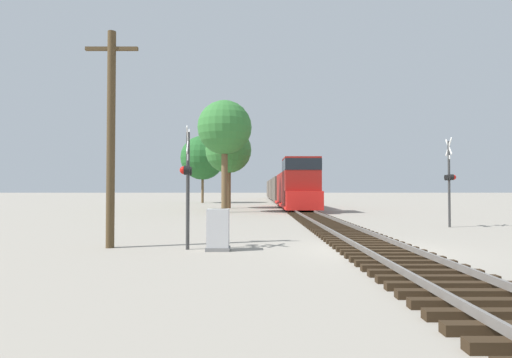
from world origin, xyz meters
The scene contains 10 objects.
ground_plane centered at (0.00, 0.00, 0.00)m, with size 400.00×400.00×0.00m, color gray.
rail_track_bed centered at (0.00, 0.00, 0.14)m, with size 2.60×160.00×0.31m.
freight_train centered at (0.00, 47.02, 1.96)m, with size 3.02×60.11×4.65m.
crossing_signal_near centered at (-6.14, 0.17, 2.39)m, with size 0.38×1.01×4.05m.
crossing_signal_far centered at (6.28, 7.82, 2.56)m, with size 0.43×1.01×4.67m.
relay_cabinet centered at (-5.08, -0.07, 0.66)m, with size 0.77×0.57×1.35m.
utility_pole centered at (-8.81, 0.56, 3.84)m, with size 1.80×0.28×7.41m.
tree_far_right centered at (-6.55, 21.05, 7.20)m, with size 4.65×4.65×9.60m.
tree_mid_background centered at (-6.74, 28.45, 6.02)m, with size 4.80×4.80×8.46m.
tree_deep_background centered at (-11.54, 44.23, 6.48)m, with size 6.32×6.32×9.65m.
Camera 1 is at (-3.85, -13.01, 2.00)m, focal length 28.00 mm.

